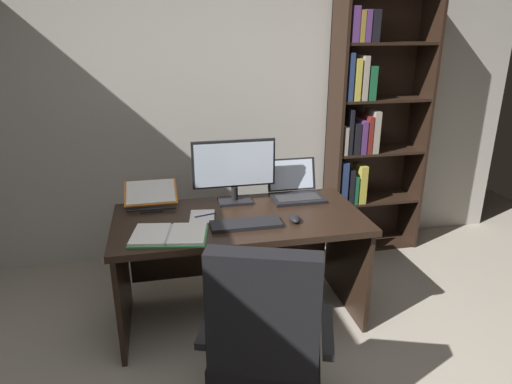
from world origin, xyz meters
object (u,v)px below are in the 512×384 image
object	(u,v)px
desk	(238,240)
monitor	(234,171)
keyboard	(246,224)
computer_mouse	(295,219)
open_binder	(169,235)
reading_stand_with_book	(151,195)
laptop	(295,190)
office_chair	(266,353)
bookshelf	(367,126)
pen	(205,215)
notepad	(202,217)

from	to	relation	value
desk	monitor	xyz separation A→B (m)	(0.01, 0.18, 0.42)
keyboard	computer_mouse	xyz separation A→B (m)	(0.30, 0.00, 0.01)
monitor	open_binder	distance (m)	0.68
open_binder	computer_mouse	bearing A→B (deg)	14.03
desk	monitor	size ratio (longest dim) A/B	2.81
computer_mouse	reading_stand_with_book	world-z (taller)	reading_stand_with_book
keyboard	reading_stand_with_book	size ratio (longest dim) A/B	1.24
laptop	open_binder	distance (m)	0.99
desk	reading_stand_with_book	world-z (taller)	reading_stand_with_book
monitor	office_chair	bearing A→B (deg)	-92.78
open_binder	keyboard	bearing A→B (deg)	16.55
desk	keyboard	distance (m)	0.31
office_chair	laptop	xyz separation A→B (m)	(0.48, 1.17, 0.36)
monitor	computer_mouse	bearing A→B (deg)	-53.67
monitor	bookshelf	bearing A→B (deg)	25.66
monitor	laptop	world-z (taller)	monitor
pen	desk	bearing A→B (deg)	11.05
desk	keyboard	bearing A→B (deg)	-86.78
pen	keyboard	bearing A→B (deg)	-40.15
office_chair	reading_stand_with_book	size ratio (longest dim) A/B	2.93
office_chair	pen	bearing A→B (deg)	119.29
notepad	office_chair	bearing A→B (deg)	-78.87
keyboard	reading_stand_with_book	xyz separation A→B (m)	(-0.55, 0.47, 0.06)
office_chair	open_binder	size ratio (longest dim) A/B	2.14
keyboard	laptop	bearing A→B (deg)	44.15
monitor	laptop	xyz separation A→B (m)	(0.43, 0.01, -0.17)
open_binder	desk	bearing A→B (deg)	42.58
laptop	notepad	xyz separation A→B (m)	(-0.67, -0.23, -0.05)
notepad	computer_mouse	bearing A→B (deg)	-19.03
office_chair	bookshelf	bearing A→B (deg)	73.40
monitor	keyboard	world-z (taller)	monitor
keyboard	desk	bearing A→B (deg)	93.22
bookshelf	keyboard	world-z (taller)	bookshelf
pen	notepad	bearing A→B (deg)	180.00
bookshelf	office_chair	xyz separation A→B (m)	(-1.26, -1.74, -0.66)
bookshelf	pen	world-z (taller)	bookshelf
reading_stand_with_book	computer_mouse	bearing A→B (deg)	-29.22
laptop	pen	xyz separation A→B (m)	(-0.65, -0.23, -0.04)
office_chair	pen	distance (m)	1.01
bookshelf	reading_stand_with_book	xyz separation A→B (m)	(-1.75, -0.51, -0.28)
keyboard	notepad	xyz separation A→B (m)	(-0.24, 0.19, -0.01)
monitor	desk	bearing A→B (deg)	-94.05
keyboard	open_binder	xyz separation A→B (m)	(-0.45, -0.05, -0.00)
office_chair	keyboard	xyz separation A→B (m)	(0.06, 0.75, 0.32)
desk	open_binder	size ratio (longest dim) A/B	3.33
office_chair	laptop	bearing A→B (deg)	86.86
computer_mouse	open_binder	xyz separation A→B (m)	(-0.75, -0.05, -0.01)
laptop	open_binder	size ratio (longest dim) A/B	0.75
keyboard	notepad	distance (m)	0.31
bookshelf	office_chair	bearing A→B (deg)	-125.95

